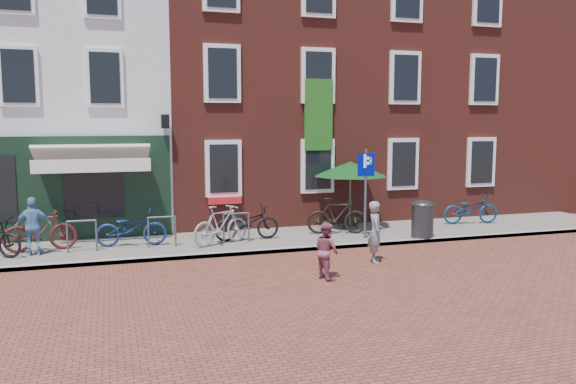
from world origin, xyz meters
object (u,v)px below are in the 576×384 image
object	(u,v)px
bicycle_4	(247,223)
bicycle_5	(337,216)
woman	(375,232)
bicycle_2	(131,228)
boy	(326,250)
cafe_person	(33,226)
bicycle_6	(471,209)
litter_bin	(423,217)
bicycle_1	(40,231)
bicycle_3	(221,225)
parking_sign	(366,179)
parasol	(350,166)

from	to	relation	value
bicycle_4	bicycle_5	xyz separation A→B (m)	(2.76, 0.10, 0.05)
woman	bicycle_2	xyz separation A→B (m)	(-5.61, 3.19, -0.17)
boy	cafe_person	xyz separation A→B (m)	(-6.30, 3.79, 0.21)
cafe_person	bicycle_2	world-z (taller)	cafe_person
cafe_person	bicycle_4	xyz separation A→B (m)	(5.46, 0.24, -0.24)
woman	bicycle_6	world-z (taller)	woman
litter_bin	bicycle_6	distance (m)	3.02
litter_bin	woman	xyz separation A→B (m)	(-2.40, -1.91, 0.06)
bicycle_1	bicycle_3	size ratio (longest dim) A/B	1.00
cafe_person	bicycle_2	bearing A→B (deg)	-172.15
litter_bin	bicycle_6	xyz separation A→B (m)	(2.62, 1.50, -0.11)
bicycle_1	parking_sign	bearing A→B (deg)	-103.01
bicycle_4	bicycle_3	bearing A→B (deg)	111.36
litter_bin	bicycle_2	world-z (taller)	litter_bin
woman	boy	world-z (taller)	woman
cafe_person	parking_sign	bearing A→B (deg)	174.49
parasol	bicycle_6	world-z (taller)	parasol
parking_sign	bicycle_3	size ratio (longest dim) A/B	1.42
parasol	bicycle_5	bearing A→B (deg)	-134.57
cafe_person	bicycle_4	size ratio (longest dim) A/B	0.79
parasol	boy	distance (m)	5.70
bicycle_5	parasol	bearing A→B (deg)	-29.68
boy	cafe_person	size ratio (longest dim) A/B	0.85
cafe_person	bicycle_6	xyz separation A→B (m)	(12.97, 0.64, -0.24)
parasol	bicycle_1	size ratio (longest dim) A/B	1.30
parasol	boy	world-z (taller)	parasol
parking_sign	bicycle_3	bearing A→B (deg)	174.60
parasol	bicycle_5	world-z (taller)	parasol
parasol	bicycle_5	xyz separation A→B (m)	(-0.71, -0.72, -1.40)
bicycle_4	bicycle_6	distance (m)	7.52
parasol	bicycle_4	bearing A→B (deg)	-166.65
parasol	bicycle_4	size ratio (longest dim) A/B	1.26
bicycle_2	litter_bin	bearing A→B (deg)	-94.33
bicycle_3	bicycle_4	bearing A→B (deg)	-92.40
parasol	parking_sign	bearing A→B (deg)	-97.22
boy	cafe_person	distance (m)	7.36
bicycle_1	bicycle_5	xyz separation A→B (m)	(8.12, -0.09, 0.00)
litter_bin	bicycle_5	distance (m)	2.45
woman	bicycle_3	distance (m)	4.23
woman	bicycle_2	bearing A→B (deg)	78.65
parking_sign	bicycle_4	size ratio (longest dim) A/B	1.38
bicycle_3	parking_sign	bearing A→B (deg)	-121.72
bicycle_4	bicycle_5	bearing A→B (deg)	-90.47
parking_sign	bicycle_1	distance (m)	8.76
litter_bin	boy	size ratio (longest dim) A/B	0.92
parasol	bicycle_4	xyz separation A→B (m)	(-3.47, -0.82, -1.45)
parking_sign	litter_bin	bearing A→B (deg)	-12.89
bicycle_4	woman	bearing A→B (deg)	-143.01
cafe_person	bicycle_6	size ratio (longest dim) A/B	0.79
litter_bin	parking_sign	bearing A→B (deg)	167.11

